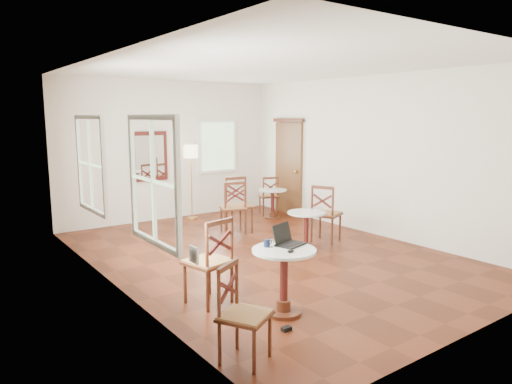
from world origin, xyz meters
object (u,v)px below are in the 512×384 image
cafe_table_mid (306,227)px  floor_lamp (191,156)px  chair_near_b (243,314)px  chair_back_a (269,196)px  chair_mid_a (233,207)px  mouse (291,251)px  cafe_table_near (284,274)px  chair_mid_b (326,214)px  power_adapter (286,329)px  water_glass (272,243)px  cafe_table_back (273,201)px  navy_mug (267,243)px  chair_near_a (210,261)px  chair_back_b (239,205)px  laptop (287,240)px

cafe_table_mid → floor_lamp: size_ratio=0.41×
chair_near_b → cafe_table_mid: bearing=9.8°
chair_back_a → chair_mid_a: bearing=53.5°
chair_mid_a → mouse: 4.00m
chair_near_b → chair_mid_a: (2.58, 4.08, 0.05)m
cafe_table_near → chair_mid_b: bearing=37.4°
cafe_table_near → cafe_table_mid: 2.59m
cafe_table_near → chair_near_b: size_ratio=0.84×
power_adapter → cafe_table_near: bearing=54.8°
chair_near_b → water_glass: 1.21m
cafe_table_near → cafe_table_back: size_ratio=1.18×
cafe_table_near → navy_mug: size_ratio=6.90×
chair_near_a → cafe_table_back: bearing=-149.5°
chair_back_b → water_glass: size_ratio=11.56×
floor_lamp → laptop: 5.22m
laptop → power_adapter: (-0.40, -0.48, -0.80)m
chair_mid_b → power_adapter: 3.73m
power_adapter → chair_back_b: bearing=62.6°
mouse → water_glass: (-0.03, 0.29, 0.03)m
chair_near_b → navy_mug: chair_near_b is taller
chair_back_a → chair_near_b: bearing=73.1°
chair_back_b → laptop: chair_back_b is taller
floor_lamp → mouse: 5.54m
cafe_table_back → chair_near_b: 6.15m
chair_near_b → floor_lamp: size_ratio=0.56×
chair_back_b → power_adapter: 4.43m
laptop → water_glass: (-0.21, 0.01, -0.01)m
chair_near_a → power_adapter: size_ratio=9.77×
chair_near_b → chair_back_a: bearing=21.2°
chair_back_a → navy_mug: size_ratio=8.04×
cafe_table_near → chair_mid_a: (1.61, 3.49, 0.04)m
mouse → water_glass: size_ratio=0.94×
chair_back_b → chair_near_b: bearing=-107.2°
cafe_table_near → floor_lamp: bearing=72.8°
cafe_table_back → chair_near_a: chair_near_a is taller
mouse → power_adapter: 0.82m
chair_near_a → floor_lamp: size_ratio=0.65×
chair_back_b → power_adapter: chair_back_b is taller
chair_near_b → floor_lamp: (2.55, 5.70, 0.92)m
water_glass → power_adapter: 0.95m
chair_near_a → power_adapter: bearing=91.0°
cafe_table_mid → cafe_table_back: 2.59m
chair_back_b → power_adapter: bearing=-101.0°
navy_mug → cafe_table_near: bearing=-61.2°
cafe_table_near → laptop: (0.15, 0.13, 0.35)m
chair_near_b → laptop: laptop is taller
chair_back_a → chair_near_a: bearing=67.5°
cafe_table_near → floor_lamp: size_ratio=0.47×
floor_lamp → laptop: floor_lamp is taller
chair_near_a → chair_back_b: bearing=-142.0°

